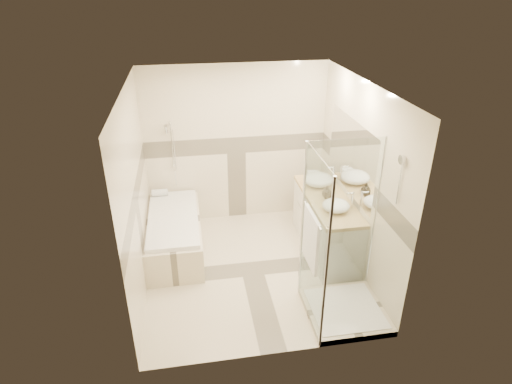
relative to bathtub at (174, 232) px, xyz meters
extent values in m
cube|color=beige|center=(1.02, -0.65, -0.31)|extent=(2.80, 3.00, 0.01)
cube|color=silver|center=(1.02, -0.65, 2.20)|extent=(2.80, 3.00, 0.01)
cube|color=beige|center=(1.02, 0.85, 0.94)|extent=(2.80, 0.01, 2.50)
cube|color=beige|center=(1.02, -2.15, 0.94)|extent=(2.80, 0.01, 2.50)
cube|color=beige|center=(-0.38, -0.65, 0.94)|extent=(0.01, 3.00, 2.50)
cube|color=beige|center=(2.43, -0.65, 0.94)|extent=(0.01, 3.00, 2.50)
cube|color=white|center=(2.41, -0.35, 1.14)|extent=(0.01, 1.60, 1.00)
cylinder|color=silver|center=(0.05, 0.82, 1.04)|extent=(0.02, 0.02, 0.70)
cube|color=beige|center=(0.00, 0.00, -0.06)|extent=(0.75, 1.70, 0.50)
cube|color=white|center=(0.00, 0.00, 0.22)|extent=(0.69, 1.60, 0.06)
ellipsoid|color=white|center=(0.00, 0.00, 0.17)|extent=(0.56, 1.40, 0.16)
cube|color=silver|center=(2.15, -0.35, 0.09)|extent=(0.55, 1.60, 0.80)
cylinder|color=silver|center=(1.86, -0.75, 0.24)|extent=(0.01, 0.24, 0.01)
cylinder|color=silver|center=(1.86, 0.05, 0.24)|extent=(0.01, 0.24, 0.01)
cube|color=tan|center=(2.15, -0.35, 0.52)|extent=(0.57, 1.62, 0.05)
cube|color=beige|center=(1.97, -1.70, -0.27)|extent=(0.90, 0.90, 0.08)
cube|color=white|center=(1.97, -1.70, -0.22)|extent=(0.80, 0.80, 0.01)
cube|color=white|center=(1.53, -1.70, 0.73)|extent=(0.01, 0.90, 2.00)
cube|color=white|center=(1.97, -1.26, 0.73)|extent=(0.90, 0.01, 2.00)
cylinder|color=silver|center=(1.52, -2.15, 0.73)|extent=(0.03, 0.03, 2.00)
cylinder|color=silver|center=(1.52, -1.25, 0.73)|extent=(0.03, 0.03, 2.00)
cylinder|color=silver|center=(2.42, -1.25, 0.73)|extent=(0.03, 0.03, 2.00)
cylinder|color=silver|center=(2.38, -1.70, 1.64)|extent=(0.03, 0.10, 0.10)
cylinder|color=silver|center=(1.49, -1.70, 1.09)|extent=(0.02, 0.60, 0.02)
cube|color=silver|center=(1.49, -1.70, 0.79)|extent=(0.04, 0.48, 0.62)
ellipsoid|color=white|center=(2.13, 0.07, 0.63)|extent=(0.44, 0.44, 0.17)
ellipsoid|color=white|center=(2.13, -0.71, 0.61)|extent=(0.36, 0.36, 0.14)
cylinder|color=silver|center=(2.35, 0.07, 0.69)|extent=(0.03, 0.03, 0.29)
cylinder|color=silver|center=(2.30, 0.07, 0.81)|extent=(0.10, 0.02, 0.02)
cylinder|color=silver|center=(2.35, -0.71, 0.67)|extent=(0.03, 0.03, 0.25)
cylinder|color=silver|center=(2.31, -0.71, 0.78)|extent=(0.09, 0.02, 0.02)
imported|color=black|center=(2.13, -0.40, 0.62)|extent=(0.09, 0.09, 0.16)
imported|color=black|center=(2.13, -0.33, 0.63)|extent=(0.14, 0.14, 0.17)
cube|color=silver|center=(2.13, 0.28, 0.59)|extent=(0.19, 0.29, 0.09)
cylinder|color=silver|center=(-0.20, 0.68, 0.31)|extent=(0.24, 0.11, 0.11)
camera|label=1|loc=(0.28, -5.36, 3.27)|focal=30.00mm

